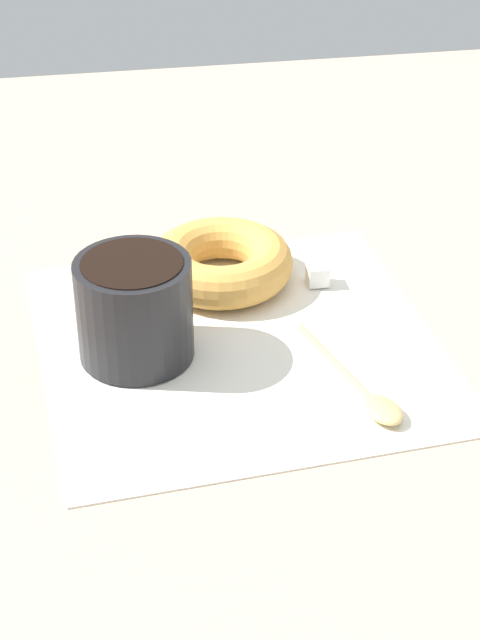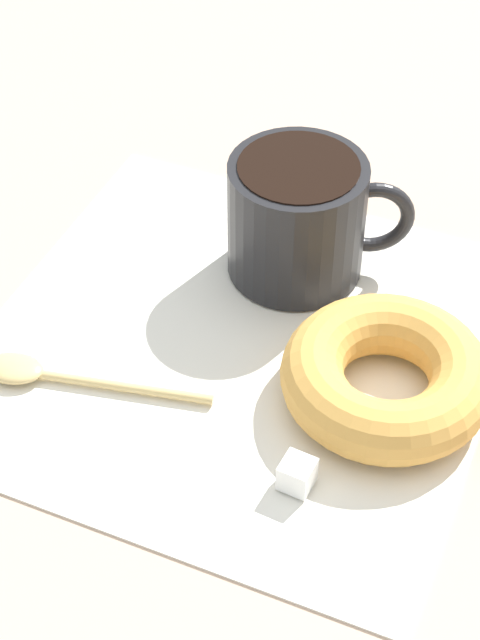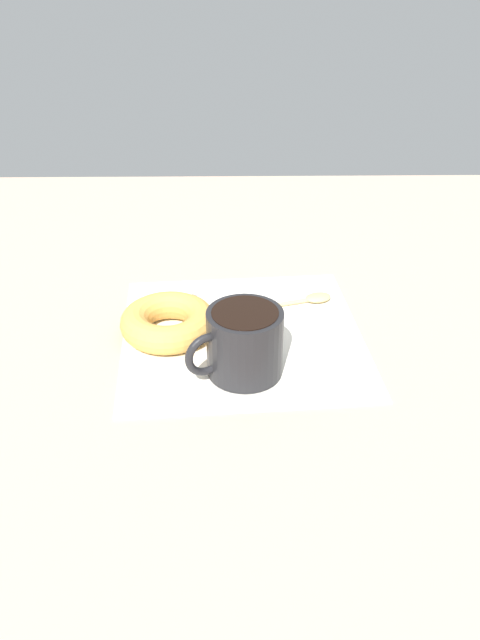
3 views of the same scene
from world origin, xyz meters
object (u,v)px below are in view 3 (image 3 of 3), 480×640
object	(u,v)px
sugar_cube	(184,297)
coffee_cup	(241,342)
spoon	(303,300)
donut	(166,322)

from	to	relation	value
sugar_cube	coffee_cup	bearing A→B (deg)	25.18
spoon	sugar_cube	world-z (taller)	sugar_cube
donut	spoon	size ratio (longest dim) A/B	0.88
coffee_cup	donut	size ratio (longest dim) A/B	0.92
donut	sugar_cube	distance (cm)	8.04
donut	spoon	world-z (taller)	donut
coffee_cup	sugar_cube	xyz separation A→B (cm)	(-15.76, -7.41, -3.24)
coffee_cup	sugar_cube	bearing A→B (deg)	-154.82
donut	sugar_cube	bearing A→B (deg)	167.11
sugar_cube	donut	bearing A→B (deg)	-12.89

